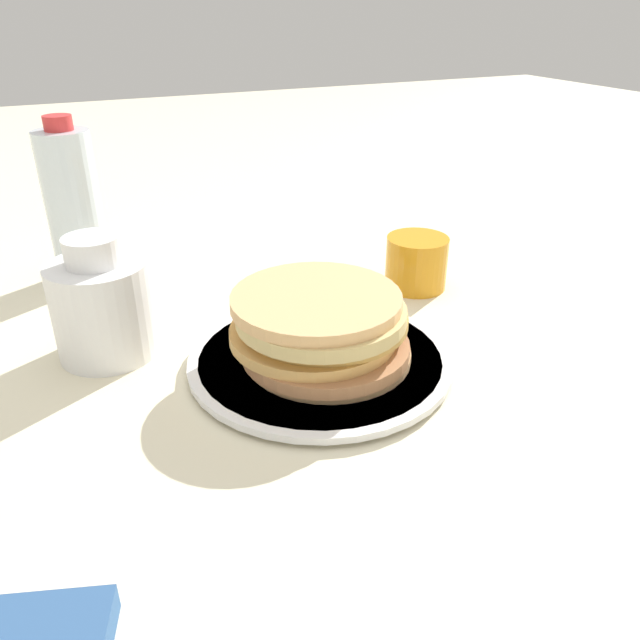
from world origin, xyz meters
The scene contains 6 objects.
ground_plane centered at (0.00, 0.00, 0.00)m, with size 4.00×4.00×0.00m, color beige.
plate centered at (0.01, -0.01, 0.01)m, with size 0.27×0.27×0.01m.
pancake_stack centered at (0.01, -0.01, 0.05)m, with size 0.18×0.18×0.07m.
juice_glass centered at (-0.19, -0.14, 0.03)m, with size 0.08×0.08×0.07m.
cream_jug centered at (0.20, -0.13, 0.06)m, with size 0.10×0.10×0.13m.
water_bottle_near centered at (0.20, -0.36, 0.10)m, with size 0.07×0.07×0.21m.
Camera 1 is at (0.24, 0.49, 0.35)m, focal length 35.00 mm.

